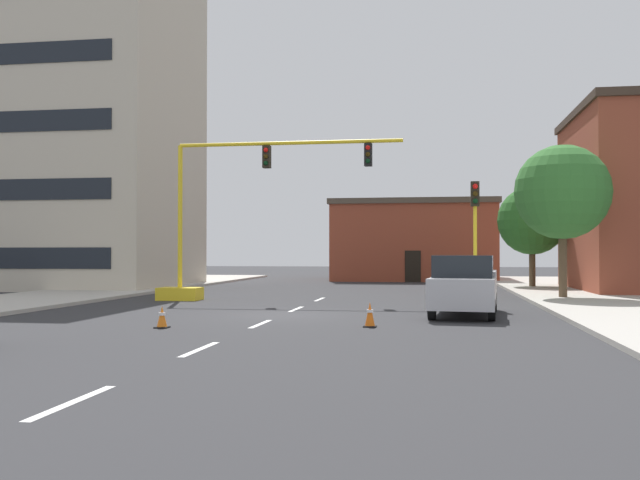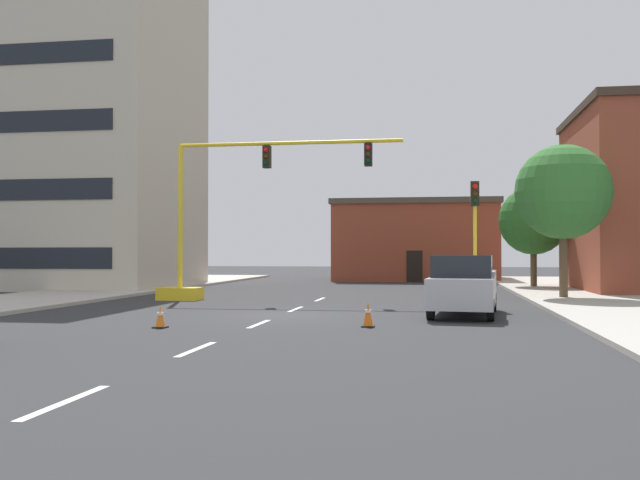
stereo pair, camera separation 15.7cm
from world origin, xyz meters
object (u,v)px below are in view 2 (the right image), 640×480
at_px(traffic_light_pole_right, 475,215).
at_px(traffic_cone_roadside_b, 368,315).
at_px(traffic_signal_gantry, 212,247).
at_px(tree_right_mid, 563,192).
at_px(tree_right_far, 533,221).
at_px(traffic_cone_roadside_a, 160,317).
at_px(pickup_truck_silver, 464,286).

xyz_separation_m(traffic_light_pole_right, traffic_cone_roadside_b, (-3.34, -8.04, -3.18)).
distance_m(traffic_signal_gantry, tree_right_mid, 15.46).
relative_size(tree_right_mid, traffic_cone_roadside_b, 9.69).
bearing_deg(tree_right_far, traffic_signal_gantry, -139.96).
xyz_separation_m(traffic_light_pole_right, traffic_cone_roadside_a, (-8.98, -9.18, -3.23)).
xyz_separation_m(traffic_signal_gantry, traffic_light_pole_right, (11.06, -1.90, 1.19)).
bearing_deg(pickup_truck_silver, traffic_signal_gantry, 150.93).
xyz_separation_m(traffic_light_pole_right, tree_right_far, (4.04, 14.59, 0.37)).
relative_size(traffic_signal_gantry, traffic_light_pole_right, 2.21).
height_order(traffic_signal_gantry, tree_right_far, traffic_signal_gantry).
distance_m(pickup_truck_silver, traffic_cone_roadside_a, 9.93).
bearing_deg(traffic_cone_roadside_b, traffic_light_pole_right, 67.45).
height_order(traffic_light_pole_right, tree_right_mid, tree_right_mid).
relative_size(tree_right_far, pickup_truck_silver, 1.06).
xyz_separation_m(tree_right_far, traffic_cone_roadside_a, (-13.02, -23.77, -3.60)).
distance_m(tree_right_far, traffic_cone_roadside_b, 24.07).
xyz_separation_m(tree_right_mid, traffic_cone_roadside_a, (-12.97, -13.68, -4.40)).
height_order(tree_right_far, traffic_cone_roadside_b, tree_right_far).
height_order(traffic_light_pole_right, traffic_cone_roadside_b, traffic_light_pole_right).
bearing_deg(tree_right_far, traffic_cone_roadside_b, -108.06).
xyz_separation_m(tree_right_mid, traffic_cone_roadside_b, (-7.33, -12.54, -4.36)).
bearing_deg(traffic_cone_roadside_a, tree_right_mid, 46.52).
bearing_deg(traffic_signal_gantry, tree_right_mid, 9.78).
distance_m(traffic_signal_gantry, pickup_truck_silver, 12.08).
xyz_separation_m(tree_right_far, pickup_truck_silver, (-4.61, -18.52, -2.92)).
relative_size(tree_right_far, tree_right_mid, 0.87).
relative_size(tree_right_mid, traffic_cone_roadside_a, 11.19).
height_order(traffic_signal_gantry, tree_right_mid, traffic_signal_gantry).
height_order(tree_right_far, tree_right_mid, tree_right_mid).
relative_size(pickup_truck_silver, traffic_cone_roadside_b, 7.95).
distance_m(tree_right_far, pickup_truck_silver, 19.31).
height_order(tree_right_far, pickup_truck_silver, tree_right_far).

